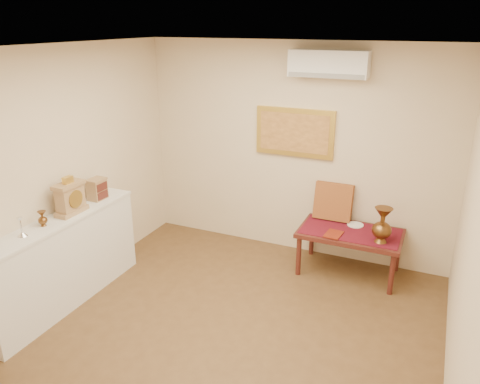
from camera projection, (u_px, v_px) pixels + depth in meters
The scene contains 18 objects.
floor at pixel (217, 345), 4.46m from camera, with size 4.50×4.50×0.00m, color brown.
ceiling at pixel (210, 50), 3.53m from camera, with size 4.50×4.50×0.00m, color silver.
wall_back at pixel (294, 151), 5.92m from camera, with size 4.00×0.02×2.70m, color beige.
wall_left at pixel (39, 184), 4.76m from camera, with size 0.02×4.50×2.70m, color beige.
wall_right at pixel (472, 261), 3.23m from camera, with size 0.02×4.50×2.70m, color beige.
candlestick at pixel (21, 227), 4.42m from camera, with size 0.09×0.09×0.19m, color silver, non-canonical shape.
brass_urn_small at pixel (42, 216), 4.64m from camera, with size 0.09×0.09×0.21m, color brown, non-canonical shape.
table_cloth at pixel (351, 231), 5.56m from camera, with size 1.14×0.59×0.01m, color maroon.
brass_urn_tall at pixel (383, 222), 5.20m from camera, with size 0.22×0.22×0.50m, color brown, non-canonical shape.
plate at pixel (355, 225), 5.71m from camera, with size 0.20×0.20×0.01m, color white.
menu at pixel (334, 234), 5.46m from camera, with size 0.18×0.25×0.01m, color maroon.
cushion at pixel (333, 201), 5.82m from camera, with size 0.47×0.10×0.47m, color maroon.
display_ledge at pixel (63, 262), 4.99m from camera, with size 0.37×2.02×0.98m.
mantel_clock at pixel (70, 198), 4.92m from camera, with size 0.17×0.36×0.41m.
wooden_chest at pixel (97, 189), 5.33m from camera, with size 0.16×0.21×0.24m.
low_table at pixel (350, 236), 5.58m from camera, with size 1.20×0.70×0.55m.
painting at pixel (295, 132), 5.81m from camera, with size 1.00×0.06×0.60m.
ac_unit at pixel (329, 64), 5.28m from camera, with size 0.90×0.25×0.30m.
Camera 1 is at (1.70, -3.27, 2.92)m, focal length 35.00 mm.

